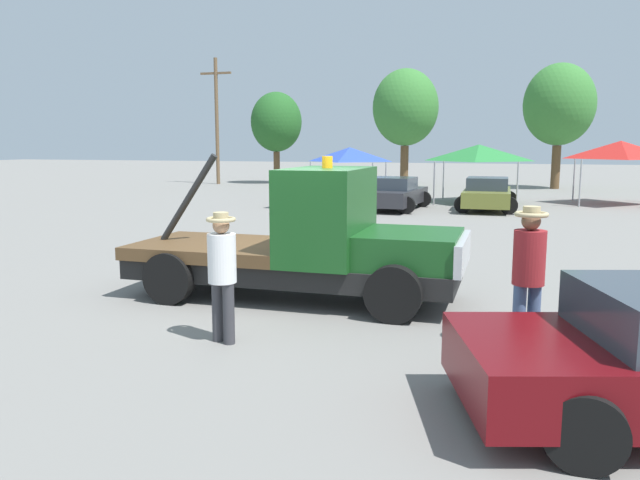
% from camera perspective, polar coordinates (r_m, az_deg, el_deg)
% --- Properties ---
extents(ground_plane, '(160.00, 160.00, 0.00)m').
position_cam_1_polar(ground_plane, '(11.03, -2.48, -5.28)').
color(ground_plane, gray).
extents(tow_truck, '(5.82, 2.33, 2.51)m').
position_cam_1_polar(tow_truck, '(10.73, -0.69, -0.43)').
color(tow_truck, black).
rests_on(tow_truck, ground).
extents(person_near_truck, '(0.42, 0.42, 1.90)m').
position_cam_1_polar(person_near_truck, '(8.43, 18.55, -2.34)').
color(person_near_truck, '#475B84').
rests_on(person_near_truck, ground).
extents(person_at_hood, '(0.40, 0.40, 1.78)m').
position_cam_1_polar(person_at_hood, '(8.46, -8.94, -2.41)').
color(person_at_hood, '#38383D').
rests_on(person_at_hood, ground).
extents(parked_car_silver, '(2.83, 4.87, 1.34)m').
position_cam_1_polar(parked_car_silver, '(27.73, -0.56, 4.57)').
color(parked_car_silver, '#B7B7BC').
rests_on(parked_car_silver, ground).
extents(parked_car_charcoal, '(2.69, 4.43, 1.34)m').
position_cam_1_polar(parked_car_charcoal, '(25.87, 6.75, 4.21)').
color(parked_car_charcoal, '#2D2D33').
rests_on(parked_car_charcoal, ground).
extents(parked_car_olive, '(2.46, 4.62, 1.34)m').
position_cam_1_polar(parked_car_olive, '(26.48, 15.04, 4.08)').
color(parked_car_olive, olive).
rests_on(parked_car_olive, ground).
extents(canopy_tent_blue, '(3.17, 3.17, 2.52)m').
position_cam_1_polar(canopy_tent_blue, '(31.61, 2.72, 7.82)').
color(canopy_tent_blue, '#9E9EA3').
rests_on(canopy_tent_blue, ground).
extents(canopy_tent_green, '(3.59, 3.59, 2.66)m').
position_cam_1_polar(canopy_tent_green, '(29.63, 14.31, 7.73)').
color(canopy_tent_green, '#9E9EA3').
rests_on(canopy_tent_green, ground).
extents(canopy_tent_red, '(3.49, 3.49, 2.82)m').
position_cam_1_polar(canopy_tent_red, '(30.82, 25.78, 7.43)').
color(canopy_tent_red, '#9E9EA3').
rests_on(canopy_tent_red, ground).
extents(tree_left, '(4.15, 4.15, 7.41)m').
position_cam_1_polar(tree_left, '(40.37, 21.03, 11.45)').
color(tree_left, brown).
rests_on(tree_left, ground).
extents(tree_center, '(3.45, 3.45, 6.17)m').
position_cam_1_polar(tree_center, '(43.13, -4.02, 10.69)').
color(tree_center, brown).
rests_on(tree_center, ground).
extents(tree_right, '(4.11, 4.11, 7.34)m').
position_cam_1_polar(tree_right, '(40.27, 7.82, 11.88)').
color(tree_right, brown).
rests_on(tree_right, ground).
extents(traffic_cone, '(0.40, 0.40, 0.55)m').
position_cam_1_polar(traffic_cone, '(14.61, -2.26, -0.78)').
color(traffic_cone, black).
rests_on(traffic_cone, ground).
extents(utility_pole, '(2.20, 0.24, 8.30)m').
position_cam_1_polar(utility_pole, '(42.90, -9.42, 10.97)').
color(utility_pole, brown).
rests_on(utility_pole, ground).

